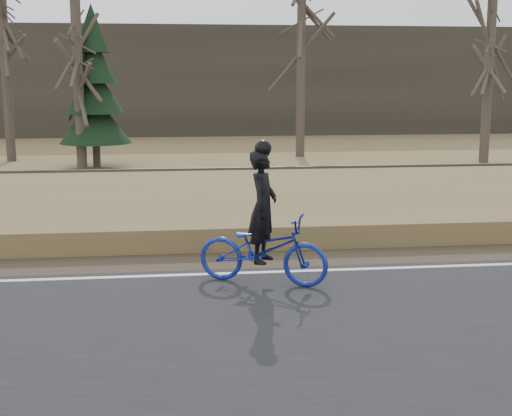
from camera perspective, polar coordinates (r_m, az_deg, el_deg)
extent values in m
plane|color=olive|center=(11.78, 2.74, -5.66)|extent=(120.00, 120.00, 0.00)
cube|color=black|center=(9.44, 5.32, -9.67)|extent=(120.00, 6.00, 0.06)
cube|color=silver|center=(11.95, 2.58, -5.09)|extent=(120.00, 0.12, 0.01)
cube|color=#473A2B|center=(12.91, 1.85, -4.10)|extent=(120.00, 1.60, 0.04)
cube|color=olive|center=(15.77, 0.19, -0.67)|extent=(120.00, 5.00, 0.44)
cube|color=slate|center=(19.48, -1.19, 1.50)|extent=(120.00, 3.00, 0.45)
cube|color=black|center=(19.44, -1.20, 2.36)|extent=(120.00, 2.40, 0.14)
cube|color=brown|center=(18.71, -0.98, 2.49)|extent=(120.00, 0.07, 0.15)
cube|color=brown|center=(20.13, -1.40, 3.06)|extent=(120.00, 0.07, 0.15)
cube|color=#383328|center=(41.19, -4.33, 10.11)|extent=(120.00, 4.00, 6.00)
imported|color=navy|center=(11.16, 0.56, -3.32)|extent=(2.20, 1.50, 1.10)
imported|color=black|center=(11.02, 0.57, 0.13)|extent=(0.64, 0.76, 1.76)
sphere|color=black|center=(10.89, 0.57, 4.80)|extent=(0.26, 0.26, 0.26)
cylinder|color=#4D4338|center=(29.34, -19.43, 11.33)|extent=(0.36, 0.36, 7.98)
cylinder|color=#4D4338|center=(25.86, -14.01, 9.55)|extent=(0.36, 0.36, 5.96)
cylinder|color=#4D4338|center=(29.42, 3.63, 12.22)|extent=(0.36, 0.36, 8.32)
cylinder|color=#4D4338|center=(28.63, 18.14, 10.77)|extent=(0.36, 0.36, 7.31)
cylinder|color=#4D4338|center=(26.65, -12.64, 4.47)|extent=(0.28, 0.28, 1.17)
cone|color=black|center=(26.56, -12.74, 6.93)|extent=(2.60, 2.60, 1.71)
cone|color=black|center=(26.52, -12.84, 9.24)|extent=(2.15, 2.15, 1.71)
cone|color=black|center=(26.52, -12.93, 11.55)|extent=(1.70, 1.70, 1.71)
cone|color=black|center=(26.57, -13.03, 13.86)|extent=(1.25, 1.25, 1.71)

